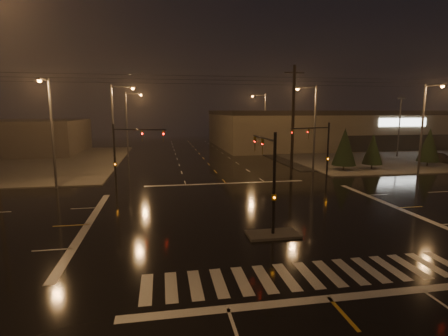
{
  "coord_description": "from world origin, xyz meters",
  "views": [
    {
      "loc": [
        -6.21,
        -22.57,
        7.17
      ],
      "look_at": [
        -1.74,
        2.42,
        3.0
      ],
      "focal_mm": 28.0,
      "sensor_mm": 36.0,
      "label": 1
    }
  ],
  "objects": [
    {
      "name": "streetlight_6",
      "position": [
        22.0,
        11.18,
        5.8
      ],
      "size": [
        0.32,
        2.77,
        10.0
      ],
      "color": "#38383A",
      "rests_on": "ground"
    },
    {
      "name": "conifer_0",
      "position": [
        15.34,
        15.86,
        2.92
      ],
      "size": [
        2.84,
        2.84,
        5.14
      ],
      "color": "black",
      "rests_on": "ground"
    },
    {
      "name": "signal_mast_median",
      "position": [
        0.0,
        -3.07,
        3.75
      ],
      "size": [
        0.25,
        4.59,
        6.0
      ],
      "color": "black",
      "rests_on": "ground"
    },
    {
      "name": "retail_building",
      "position": [
        35.0,
        45.99,
        3.84
      ],
      "size": [
        60.2,
        28.3,
        7.2
      ],
      "color": "#6A5E4B",
      "rests_on": "ground"
    },
    {
      "name": "streetlight_4",
      "position": [
        11.18,
        36.0,
        5.8
      ],
      "size": [
        2.77,
        0.32,
        10.0
      ],
      "color": "#38383A",
      "rests_on": "ground"
    },
    {
      "name": "ground",
      "position": [
        0.0,
        0.0,
        0.0
      ],
      "size": [
        140.0,
        140.0,
        0.0
      ],
      "primitive_type": "plane",
      "color": "black",
      "rests_on": "ground"
    },
    {
      "name": "median_island",
      "position": [
        0.0,
        -4.0,
        0.07
      ],
      "size": [
        3.0,
        1.6,
        0.15
      ],
      "primitive_type": "cube",
      "color": "#45433D",
      "rests_on": "ground"
    },
    {
      "name": "sidewalk_ne",
      "position": [
        30.0,
        30.0,
        0.06
      ],
      "size": [
        36.0,
        36.0,
        0.12
      ],
      "primitive_type": "cube",
      "color": "#45433D",
      "rests_on": "ground"
    },
    {
      "name": "conifer_2",
      "position": [
        27.68,
        16.85,
        2.84
      ],
      "size": [
        2.75,
        2.75,
        4.99
      ],
      "color": "black",
      "rests_on": "ground"
    },
    {
      "name": "signal_mast_ne",
      "position": [
        9.5,
        10.14,
        3.79
      ],
      "size": [
        4.84,
        1.86,
        6.0
      ],
      "color": "black",
      "rests_on": "ground"
    },
    {
      "name": "signal_mast_nw",
      "position": [
        -9.5,
        10.14,
        3.79
      ],
      "size": [
        4.84,
        1.86,
        6.0
      ],
      "color": "black",
      "rests_on": "ground"
    },
    {
      "name": "streetlight_5",
      "position": [
        -16.0,
        11.18,
        5.8
      ],
      "size": [
        0.32,
        2.77,
        10.0
      ],
      "color": "#38383A",
      "rests_on": "ground"
    },
    {
      "name": "conifer_1",
      "position": [
        19.21,
        16.03,
        2.56
      ],
      "size": [
        2.39,
        2.39,
        4.43
      ],
      "color": "black",
      "rests_on": "ground"
    },
    {
      "name": "car_parked",
      "position": [
        31.91,
        19.56,
        0.73
      ],
      "size": [
        2.9,
        4.6,
        1.46
      ],
      "primitive_type": "imported",
      "rotation": [
        0.0,
        0.0,
        0.3
      ],
      "color": "black",
      "rests_on": "ground"
    },
    {
      "name": "streetlight_1",
      "position": [
        -11.18,
        18.0,
        5.8
      ],
      "size": [
        2.77,
        0.32,
        10.0
      ],
      "color": "#38383A",
      "rests_on": "ground"
    },
    {
      "name": "crosswalk",
      "position": [
        0.0,
        -9.0,
        0.01
      ],
      "size": [
        15.0,
        2.6,
        0.01
      ],
      "primitive_type": "cube",
      "color": "beige",
      "rests_on": "ground"
    },
    {
      "name": "streetlight_2",
      "position": [
        -11.18,
        34.0,
        5.8
      ],
      "size": [
        2.77,
        0.32,
        10.0
      ],
      "color": "#38383A",
      "rests_on": "ground"
    },
    {
      "name": "utility_pole_1",
      "position": [
        8.0,
        14.0,
        6.13
      ],
      "size": [
        2.2,
        0.32,
        12.0
      ],
      "color": "black",
      "rests_on": "ground"
    },
    {
      "name": "streetlight_3",
      "position": [
        11.18,
        16.0,
        5.8
      ],
      "size": [
        2.77,
        0.32,
        10.0
      ],
      "color": "#38383A",
      "rests_on": "ground"
    },
    {
      "name": "stop_bar_near",
      "position": [
        0.0,
        -11.0,
        0.01
      ],
      "size": [
        16.0,
        0.5,
        0.01
      ],
      "primitive_type": "cube",
      "color": "beige",
      "rests_on": "ground"
    },
    {
      "name": "stop_bar_far",
      "position": [
        0.0,
        11.0,
        0.01
      ],
      "size": [
        16.0,
        0.5,
        0.01
      ],
      "primitive_type": "cube",
      "color": "beige",
      "rests_on": "ground"
    },
    {
      "name": "parking_lot",
      "position": [
        35.0,
        28.0,
        0.04
      ],
      "size": [
        50.0,
        24.0,
        0.08
      ],
      "primitive_type": "cube",
      "color": "black",
      "rests_on": "ground"
    }
  ]
}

